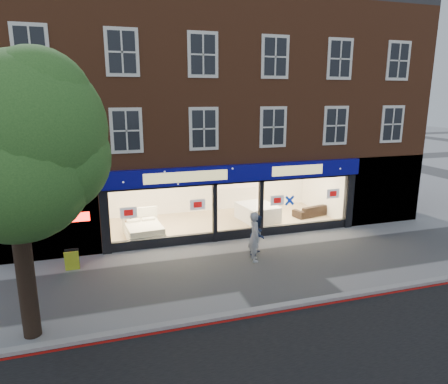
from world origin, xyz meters
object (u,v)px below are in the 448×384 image
sofa (311,210)px  display_bed (144,229)px  mattress_stack (257,212)px  pedestrian_grey (255,236)px  a_board (72,260)px  pedestrian_blue (258,234)px

sofa → display_bed: bearing=-8.9°
mattress_stack → display_bed: bearing=-173.0°
display_bed → sofa: size_ratio=1.07×
display_bed → pedestrian_grey: bearing=-49.9°
mattress_stack → a_board: (-8.43, -3.28, -0.11)m
sofa → pedestrian_grey: pedestrian_grey is taller
display_bed → pedestrian_blue: 5.16m
display_bed → pedestrian_blue: (4.09, -3.12, 0.39)m
mattress_stack → pedestrian_grey: bearing=-113.3°
a_board → mattress_stack: bearing=21.1°
display_bed → pedestrian_grey: size_ratio=1.07×
pedestrian_grey → pedestrian_blue: 0.71m
pedestrian_grey → pedestrian_blue: bearing=-22.2°
sofa → pedestrian_grey: bearing=29.0°
mattress_stack → sofa: mattress_stack is taller
sofa → a_board: (-11.32, -3.15, 0.00)m
sofa → mattress_stack: bearing=-15.2°
a_board → pedestrian_blue: bearing=-4.6°
display_bed → a_board: bearing=-142.4°
mattress_stack → pedestrian_blue: (-1.53, -3.81, 0.30)m
display_bed → mattress_stack: bearing=1.9°
display_bed → sofa: 8.54m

